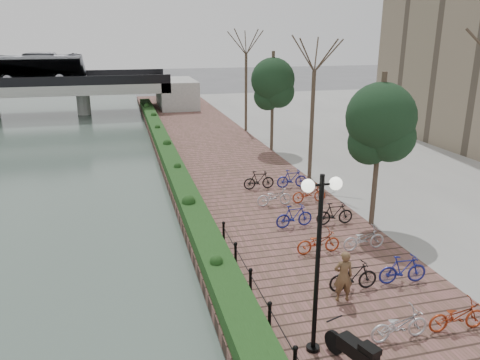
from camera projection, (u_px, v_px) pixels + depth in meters
name	position (u px, v px, depth m)	size (l,w,h in m)	color
promenade	(236.00, 179.00, 27.40)	(8.00, 75.00, 0.50)	brown
inland_pavement	(468.00, 161.00, 31.20)	(24.00, 75.00, 0.50)	gray
hedge	(172.00, 163.00, 28.73)	(1.10, 56.00, 0.60)	#183513
chain_fence	(281.00, 336.00, 12.28)	(0.10, 14.10, 0.70)	black
lamppost	(320.00, 228.00, 11.27)	(1.02, 0.32, 4.82)	black
motorcycle	(354.00, 350.00, 11.49)	(0.52, 1.67, 1.05)	black
pedestrian	(343.00, 276.00, 14.35)	(0.61, 0.40, 1.67)	brown
bicycle_parking	(328.00, 228.00, 18.81)	(2.40, 14.69, 1.00)	silver
street_trees	(338.00, 135.00, 22.86)	(3.20, 37.12, 6.80)	#372920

